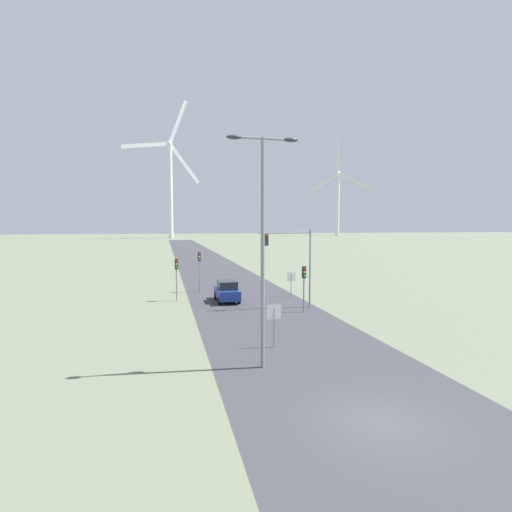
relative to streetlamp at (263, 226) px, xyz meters
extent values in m
plane|color=#667056|center=(2.66, -5.93, -6.61)|extent=(600.00, 600.00, 0.00)
cube|color=#38383D|center=(2.66, 42.07, -6.60)|extent=(10.00, 240.00, 0.01)
cylinder|color=gray|center=(0.00, 0.00, -1.32)|extent=(0.18, 0.18, 10.57)
cylinder|color=gray|center=(0.00, 0.00, 3.91)|extent=(2.62, 0.10, 0.10)
ellipsoid|color=#333338|center=(-1.31, 0.00, 3.91)|extent=(0.70, 0.32, 0.20)
ellipsoid|color=#333338|center=(1.31, 0.00, 3.91)|extent=(0.70, 0.32, 0.20)
cylinder|color=gray|center=(1.36, 2.85, -5.51)|extent=(0.07, 0.07, 2.19)
cube|color=white|center=(1.36, 2.83, -4.65)|extent=(0.81, 0.01, 0.81)
cube|color=red|center=(1.36, 2.85, -4.65)|extent=(0.76, 0.02, 0.76)
cylinder|color=gray|center=(7.03, 17.29, -5.56)|extent=(0.07, 0.07, 2.11)
cube|color=white|center=(7.03, 17.27, -4.73)|extent=(0.81, 0.01, 0.81)
cube|color=red|center=(7.03, 17.29, -4.73)|extent=(0.76, 0.02, 0.76)
cylinder|color=gray|center=(-1.02, 21.86, -4.61)|extent=(0.11, 0.11, 3.99)
cube|color=#2D2D2D|center=(-1.02, 21.86, -3.07)|extent=(0.28, 0.24, 0.90)
sphere|color=red|center=(-1.02, 21.72, -2.80)|extent=(0.16, 0.16, 0.16)
sphere|color=gold|center=(-1.02, 21.72, -3.07)|extent=(0.16, 0.16, 0.16)
sphere|color=green|center=(-1.02, 21.72, -3.34)|extent=(0.16, 0.16, 0.16)
cylinder|color=gray|center=(5.94, 10.82, -4.84)|extent=(0.11, 0.11, 3.53)
cube|color=#2D2D2D|center=(5.94, 10.82, -3.53)|extent=(0.28, 0.24, 0.90)
sphere|color=red|center=(5.94, 10.69, -3.26)|extent=(0.16, 0.16, 0.16)
sphere|color=gold|center=(5.94, 10.69, -3.53)|extent=(0.16, 0.16, 0.16)
sphere|color=green|center=(5.94, 10.69, -3.80)|extent=(0.16, 0.16, 0.16)
cylinder|color=gray|center=(-3.38, 17.69, -4.77)|extent=(0.11, 0.11, 3.68)
cube|color=#2D2D2D|center=(-3.38, 17.69, -3.37)|extent=(0.28, 0.24, 0.90)
sphere|color=red|center=(-3.38, 17.55, -3.10)|extent=(0.16, 0.16, 0.16)
sphere|color=gold|center=(-3.38, 17.55, -3.37)|extent=(0.16, 0.16, 0.16)
sphere|color=green|center=(-3.38, 17.55, -3.64)|extent=(0.16, 0.16, 0.16)
cylinder|color=gray|center=(7.03, 12.45, -3.46)|extent=(0.14, 0.14, 6.29)
cylinder|color=gray|center=(4.90, 12.45, -0.57)|extent=(4.27, 0.12, 0.12)
cube|color=#2D2D2D|center=(3.40, 12.45, -1.12)|extent=(0.28, 0.24, 0.90)
sphere|color=red|center=(3.40, 12.32, -0.85)|extent=(0.18, 0.18, 0.18)
cube|color=navy|center=(0.88, 16.43, -5.88)|extent=(1.84, 4.12, 0.80)
cube|color=#1E2328|center=(0.88, 16.28, -5.13)|extent=(1.58, 2.12, 0.70)
cylinder|color=black|center=(0.05, 17.70, -6.28)|extent=(0.22, 0.66, 0.66)
cylinder|color=black|center=(1.71, 17.70, -6.28)|extent=(0.22, 0.66, 0.66)
cylinder|color=black|center=(0.05, 15.16, -6.28)|extent=(0.22, 0.66, 0.66)
cylinder|color=black|center=(1.71, 15.16, -6.28)|extent=(0.22, 0.66, 0.66)
cylinder|color=white|center=(-0.80, 185.92, 16.58)|extent=(2.20, 2.20, 46.38)
sphere|color=white|center=(-0.80, 185.92, 39.78)|extent=(2.60, 2.60, 2.60)
cube|color=white|center=(6.41, 187.98, 30.40)|extent=(15.14, 4.76, 18.86)
cube|color=white|center=(3.40, 187.12, 50.96)|extent=(9.69, 3.21, 21.82)
cube|color=white|center=(-12.22, 182.66, 37.96)|extent=(22.00, 6.72, 5.21)
cylinder|color=white|center=(100.48, 212.12, 12.52)|extent=(2.20, 2.20, 38.25)
sphere|color=white|center=(100.48, 212.12, 31.64)|extent=(2.60, 2.60, 2.60)
cube|color=white|center=(99.84, 212.47, 43.46)|extent=(3.04, 1.97, 22.46)
cube|color=white|center=(91.82, 216.84, 25.10)|extent=(17.49, 9.84, 13.88)
cube|color=white|center=(109.80, 207.04, 26.37)|extent=(18.55, 10.41, 11.58)
camera|label=1|loc=(-4.40, -17.67, 0.05)|focal=28.00mm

